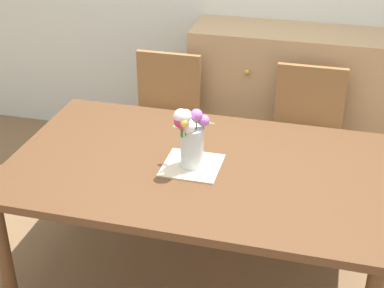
{
  "coord_description": "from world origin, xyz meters",
  "views": [
    {
      "loc": [
        0.57,
        -2.28,
        2.13
      ],
      "look_at": [
        -0.03,
        -0.03,
        0.85
      ],
      "focal_mm": 53.65,
      "sensor_mm": 36.0,
      "label": 1
    }
  ],
  "objects": [
    {
      "name": "dresser",
      "position": [
        0.34,
        1.33,
        0.5
      ],
      "size": [
        1.4,
        0.47,
        1.0
      ],
      "color": "tan",
      "rests_on": "ground_plane"
    },
    {
      "name": "chair_left",
      "position": [
        -0.45,
        0.89,
        0.52
      ],
      "size": [
        0.42,
        0.42,
        0.9
      ],
      "rotation": [
        0.0,
        0.0,
        3.14
      ],
      "color": "olive",
      "rests_on": "ground_plane"
    },
    {
      "name": "flower_vase",
      "position": [
        -0.03,
        -0.04,
        0.9
      ],
      "size": [
        0.21,
        0.17,
        0.32
      ],
      "color": "silver",
      "rests_on": "placemat"
    },
    {
      "name": "ground_plane",
      "position": [
        0.0,
        0.0,
        0.0
      ],
      "size": [
        12.0,
        12.0,
        0.0
      ],
      "primitive_type": "plane",
      "color": "brown"
    },
    {
      "name": "placemat",
      "position": [
        -0.03,
        -0.03,
        0.73
      ],
      "size": [
        0.27,
        0.27,
        0.01
      ],
      "primitive_type": "cube",
      "color": "beige",
      "rests_on": "dining_table"
    },
    {
      "name": "chair_right",
      "position": [
        0.45,
        0.89,
        0.52
      ],
      "size": [
        0.42,
        0.42,
        0.9
      ],
      "rotation": [
        0.0,
        0.0,
        3.14
      ],
      "color": "olive",
      "rests_on": "ground_plane"
    },
    {
      "name": "dining_table",
      "position": [
        0.0,
        0.0,
        0.65
      ],
      "size": [
        1.82,
        1.09,
        0.73
      ],
      "color": "brown",
      "rests_on": "ground_plane"
    }
  ]
}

